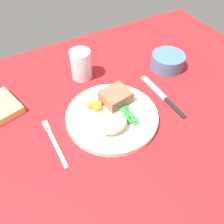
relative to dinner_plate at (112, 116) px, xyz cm
name	(u,v)px	position (x,y,z in cm)	size (l,w,h in cm)	color
dining_table	(119,120)	(1.79, -0.73, -1.80)	(120.00, 90.00, 2.00)	red
dinner_plate	(112,116)	(0.00, 0.00, 0.00)	(25.56, 25.56, 1.60)	white
meat_portion	(116,97)	(3.45, 4.03, 2.57)	(7.72, 6.92, 3.53)	#936047
mashed_potatoes	(113,124)	(-2.30, -4.60, 2.85)	(7.78, 5.72, 4.10)	beige
carrot_slices	(95,106)	(-2.69, 4.72, 1.38)	(4.11, 4.08, 1.24)	orange
green_beans	(126,113)	(3.48, -1.84, 1.20)	(4.61, 9.57, 0.87)	#2D8C38
fork	(55,143)	(-16.96, -0.26, -0.60)	(1.44, 16.60, 0.40)	silver
knife	(163,97)	(17.78, -0.29, -0.60)	(1.70, 20.50, 0.64)	black
water_glass	(81,66)	(0.44, 20.91, 3.26)	(6.65, 6.65, 9.56)	silver
salad_bowl	(168,60)	(28.01, 11.30, 1.98)	(11.10, 11.10, 4.93)	#4C7299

